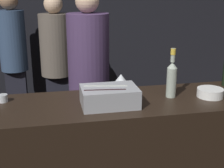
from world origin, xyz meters
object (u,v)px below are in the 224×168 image
Objects in this scene: ice_bin_with_bottles at (109,96)px; person_in_hoodie at (56,60)px; wine_glass at (121,79)px; rose_wine_bottle at (172,77)px; candle_votive at (3,98)px; person_blond_tee at (14,55)px; person_grey_polo at (89,75)px; bowl_white at (210,92)px.

ice_bin_with_bottles is 0.22× the size of person_in_hoodie.
wine_glass is 0.38m from rose_wine_bottle.
candle_votive is 0.19× the size of rose_wine_bottle.
candle_votive is at bearing -82.14° from person_blond_tee.
person_grey_polo is (0.28, -0.83, 0.03)m from person_in_hoodie.
ice_bin_with_bottles reaches higher than bowl_white.
person_grey_polo reaches higher than rose_wine_bottle.
wine_glass reaches higher than candle_votive.
person_in_hoodie is (0.40, 1.48, -0.08)m from candle_votive.
wine_glass is 0.86m from candle_votive.
person_in_hoodie is 0.56m from person_blond_tee.
person_blond_tee is at bearing 112.32° from ice_bin_with_bottles.
candle_votive is (-0.85, -0.06, -0.07)m from wine_glass.
person_blond_tee is at bearing -144.96° from person_in_hoodie.
ice_bin_with_bottles is at bearing -118.37° from wine_glass.
wine_glass is at bearing 61.63° from ice_bin_with_bottles.
person_in_hoodie is at bearing 74.67° from candle_votive.
person_in_hoodie is at bearing -22.77° from person_blond_tee.
ice_bin_with_bottles is at bearing -170.38° from rose_wine_bottle.
person_blond_tee is (-0.95, 1.67, -0.13)m from wine_glass.
ice_bin_with_bottles is 0.74m from candle_votive.
person_in_hoodie is at bearing 122.35° from bowl_white.
wine_glass is 0.38× the size of rose_wine_bottle.
bowl_white reaches higher than candle_votive.
rose_wine_bottle is at bearing -1.69° from person_in_hoodie.
wine_glass is (-0.61, 0.25, 0.07)m from bowl_white.
rose_wine_bottle reaches higher than wine_glass.
ice_bin_with_bottles reaches higher than candle_votive.
person_grey_polo is at bearing 106.29° from wine_glass.
bowl_white is 0.11× the size of person_blond_tee.
person_grey_polo is (-0.02, 0.86, -0.09)m from ice_bin_with_bottles.
person_grey_polo is (0.68, 0.65, -0.05)m from candle_votive.
ice_bin_with_bottles is 0.75m from bowl_white.
candle_votive is 0.04× the size of person_grey_polo.
rose_wine_bottle reaches higher than ice_bin_with_bottles.
ice_bin_with_bottles is 0.21× the size of person_grey_polo.
bowl_white is at bearing 1.74° from ice_bin_with_bottles.
rose_wine_bottle is 2.27m from person_blond_tee.
rose_wine_bottle is (0.33, -0.19, 0.05)m from wine_glass.
person_grey_polo is at bearing 43.53° from candle_votive.
wine_glass is at bearing -70.55° from person_grey_polo.
rose_wine_bottle reaches higher than bowl_white.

